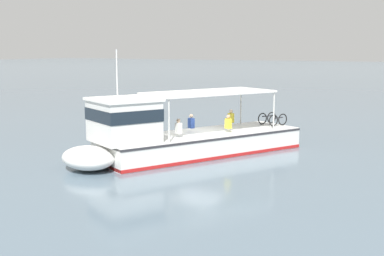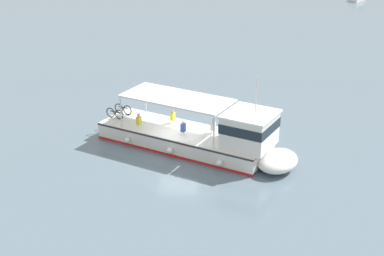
% 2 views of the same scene
% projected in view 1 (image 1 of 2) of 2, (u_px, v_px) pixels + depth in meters
% --- Properties ---
extents(ground_plane, '(400.00, 400.00, 0.00)m').
position_uv_depth(ground_plane, '(197.00, 152.00, 26.69)').
color(ground_plane, slate).
extents(ferry_main, '(8.27, 12.80, 5.32)m').
position_uv_depth(ferry_main, '(175.00, 137.00, 25.17)').
color(ferry_main, white).
rests_on(ferry_main, ground).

